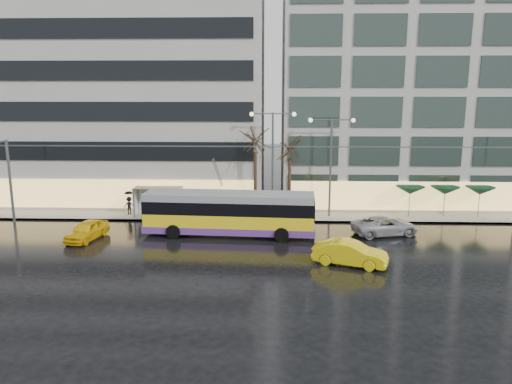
{
  "coord_description": "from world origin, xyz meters",
  "views": [
    {
      "loc": [
        1.99,
        -31.9,
        11.17
      ],
      "look_at": [
        0.76,
        5.0,
        3.46
      ],
      "focal_mm": 35.0,
      "sensor_mm": 36.0,
      "label": 1
    }
  ],
  "objects_px": {
    "bus_shelter": "(154,195)",
    "taxi_a": "(87,230)",
    "street_lamp_near": "(273,150)",
    "trolleybus": "(229,215)"
  },
  "relations": [
    {
      "from": "trolleybus",
      "to": "street_lamp_near",
      "type": "relative_size",
      "value": 1.46
    },
    {
      "from": "taxi_a",
      "to": "street_lamp_near",
      "type": "bearing_deg",
      "value": 39.98
    },
    {
      "from": "bus_shelter",
      "to": "taxi_a",
      "type": "height_order",
      "value": "bus_shelter"
    },
    {
      "from": "bus_shelter",
      "to": "taxi_a",
      "type": "xyz_separation_m",
      "value": [
        -3.5,
        -7.06,
        -1.24
      ]
    },
    {
      "from": "bus_shelter",
      "to": "taxi_a",
      "type": "bearing_deg",
      "value": -116.38
    },
    {
      "from": "bus_shelter",
      "to": "street_lamp_near",
      "type": "distance_m",
      "value": 11.14
    },
    {
      "from": "street_lamp_near",
      "to": "trolleybus",
      "type": "bearing_deg",
      "value": -120.34
    },
    {
      "from": "street_lamp_near",
      "to": "bus_shelter",
      "type": "bearing_deg",
      "value": -179.37
    },
    {
      "from": "bus_shelter",
      "to": "street_lamp_near",
      "type": "xyz_separation_m",
      "value": [
        10.38,
        0.11,
        4.03
      ]
    },
    {
      "from": "trolleybus",
      "to": "taxi_a",
      "type": "relative_size",
      "value": 3.13
    }
  ]
}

